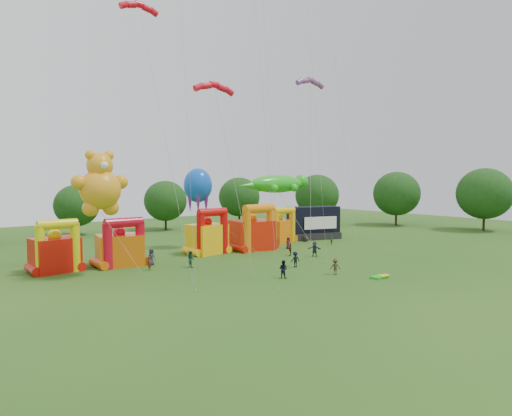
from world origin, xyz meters
TOP-DOWN VIEW (x-y plane):
  - ground at (0.00, 0.00)m, footprint 160.00×160.00m
  - tree_ring at (-1.18, 0.61)m, footprint 123.27×125.37m
  - bouncy_castle_0 at (-19.75, 27.47)m, footprint 5.00×4.19m
  - bouncy_castle_1 at (-12.87, 26.35)m, footprint 5.62×4.82m
  - bouncy_castle_2 at (-0.31, 27.09)m, footprint 5.27×4.48m
  - bouncy_castle_3 at (6.52, 25.88)m, footprint 6.22×5.34m
  - bouncy_castle_4 at (14.62, 29.43)m, footprint 5.30×4.65m
  - stage_trailer at (21.34, 28.42)m, footprint 9.20×5.62m
  - teddy_bear_kite at (-16.09, 21.06)m, footprint 6.54×4.59m
  - gecko_kite at (16.38, 30.59)m, footprint 14.49×11.61m
  - octopus_kite at (2.48, 28.74)m, footprint 5.89×11.69m
  - parafoil_kites at (3.22, 17.22)m, footprint 27.09×12.50m
  - diamond_kites at (1.50, 14.75)m, footprint 23.35×18.33m
  - folded_kite_bundle at (5.52, 3.45)m, footprint 2.05×1.19m
  - spectator_0 at (-9.90, 24.42)m, footprint 1.05×0.78m
  - spectator_1 at (-11.30, 21.89)m, footprint 0.64×0.67m
  - spectator_2 at (-6.87, 20.49)m, footprint 0.80×0.98m
  - spectator_3 at (2.55, 12.99)m, footprint 1.27×0.88m
  - spectator_4 at (7.25, 18.89)m, footprint 0.94×0.93m
  - spectator_5 at (9.39, 16.56)m, footprint 1.40×1.85m
  - spectator_6 at (10.83, 23.20)m, footprint 0.93×0.71m
  - spectator_7 at (18.81, 22.09)m, footprint 0.68×0.67m
  - spectator_8 at (-2.29, 9.65)m, footprint 0.98×1.09m
  - spectator_9 at (3.15, 7.44)m, footprint 1.27×1.15m

SIDE VIEW (x-z plane):
  - ground at x=0.00m, z-range 0.00..0.00m
  - folded_kite_bundle at x=5.52m, z-range -0.02..0.29m
  - spectator_1 at x=-11.30m, z-range 0.00..1.54m
  - spectator_7 at x=18.81m, z-range 0.00..1.58m
  - spectator_4 at x=7.25m, z-range 0.00..1.59m
  - spectator_6 at x=10.83m, z-range 0.00..1.71m
  - spectator_9 at x=3.15m, z-range 0.00..1.71m
  - spectator_3 at x=2.55m, z-range 0.00..1.81m
  - spectator_8 at x=-2.29m, z-range 0.00..1.87m
  - spectator_2 at x=-6.87m, z-range 0.00..1.89m
  - spectator_0 at x=-9.90m, z-range 0.00..1.94m
  - spectator_5 at x=9.39m, z-range 0.00..1.95m
  - bouncy_castle_4 at x=14.62m, z-range -0.65..4.95m
  - bouncy_castle_1 at x=-12.87m, z-range -0.69..5.07m
  - bouncy_castle_0 at x=-19.75m, z-range -0.69..5.17m
  - bouncy_castle_2 at x=-0.31m, z-range -0.74..5.49m
  - bouncy_castle_3 at x=6.52m, z-range -0.80..5.79m
  - stage_trailer at x=21.34m, z-range -0.10..5.37m
  - octopus_kite at x=2.48m, z-range -1.12..10.61m
  - tree_ring at x=-1.18m, z-range 0.22..12.30m
  - teddy_bear_kite at x=-16.09m, z-range 0.52..13.74m
  - gecko_kite at x=16.38m, z-range 1.99..12.83m
  - parafoil_kites at x=3.22m, z-range -2.62..27.73m
  - diamond_kites at x=1.50m, z-range -4.24..37.45m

